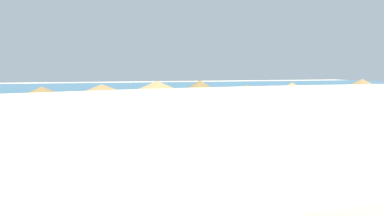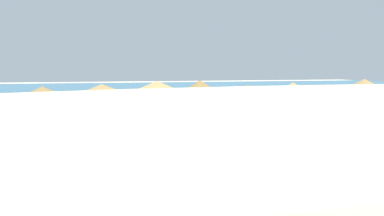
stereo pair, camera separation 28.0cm
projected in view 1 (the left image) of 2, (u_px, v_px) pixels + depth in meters
ground_plane at (200, 133)px, 16.35m from camera, size 160.00×160.00×0.00m
sea_water at (137, 89)px, 54.59m from camera, size 160.00×65.83×0.01m
dune_ridge at (353, 155)px, 6.63m from camera, size 46.91×7.10×3.18m
beach_umbrella_1 at (42, 92)px, 15.61m from camera, size 2.52×2.52×2.64m
beach_umbrella_2 at (102, 88)px, 16.13m from camera, size 2.27×2.27×2.74m
beach_umbrella_3 at (157, 86)px, 17.27m from camera, size 2.60×2.60×2.88m
beach_umbrella_4 at (200, 86)px, 18.06m from camera, size 2.07×2.07×2.91m
beach_umbrella_5 at (247, 89)px, 18.60m from camera, size 2.15×2.15×2.57m
beach_umbrella_6 at (292, 87)px, 19.64m from camera, size 2.10×2.10×2.69m
beach_umbrella_7 at (326, 88)px, 20.52m from camera, size 2.23×2.23×2.53m
beach_umbrella_8 at (362, 83)px, 21.42m from camera, size 2.04×2.04×2.89m
lounge_chair_0 at (293, 118)px, 18.86m from camera, size 1.65×1.36×1.14m
lounge_chair_1 at (201, 122)px, 17.52m from camera, size 1.51×0.79×0.97m
lounge_chair_2 at (111, 130)px, 14.95m from camera, size 1.43×0.83×1.18m
lounge_chair_3 at (168, 125)px, 16.16m from camera, size 1.73×1.03×1.20m
beach_ball at (350, 121)px, 19.41m from camera, size 0.36×0.36×0.36m
cooler_box at (279, 129)px, 16.46m from camera, size 0.57×0.53×0.41m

